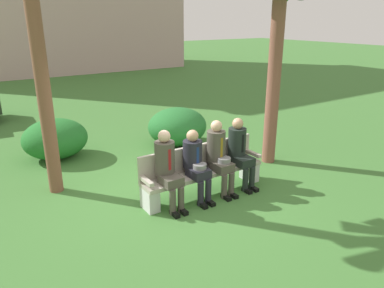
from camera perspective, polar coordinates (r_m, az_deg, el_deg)
name	(u,v)px	position (r m, az deg, el deg)	size (l,w,h in m)	color
ground_plane	(178,193)	(6.86, -2.23, -7.62)	(80.00, 80.00, 0.00)	#3F7432
park_bench	(202,170)	(6.71, 1.58, -4.11)	(2.42, 0.44, 0.90)	#B7AD9E
seated_man_leftmost	(167,166)	(6.10, -3.87, -3.40)	(0.34, 0.72, 1.35)	#4C473D
seated_man_centerleft	(196,162)	(6.38, 0.56, -2.80)	(0.34, 0.72, 1.26)	#23232D
seated_man_centerright	(219,154)	(6.65, 4.22, -1.50)	(0.34, 0.72, 1.35)	#4C473D
seated_man_rightmost	(240,149)	(6.95, 7.46, -0.78)	(0.34, 0.72, 1.32)	#1E2823
palm_tree_tall	(281,0)	(7.90, 13.67, 20.98)	(1.59, 1.56, 4.58)	brown
shrub_near_bench	(177,126)	(9.28, -2.30, 2.77)	(1.52, 1.39, 0.95)	#267030
shrub_mid_lawn	(55,139)	(8.95, -20.60, 0.78)	(1.46, 1.34, 0.91)	#236F29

